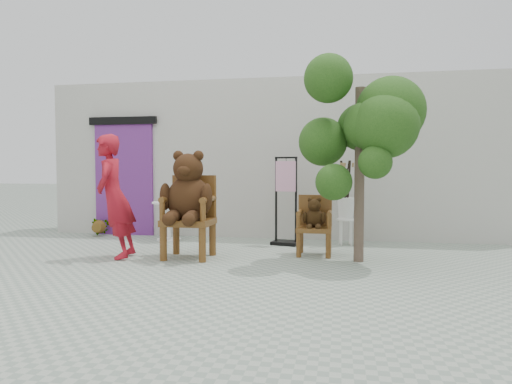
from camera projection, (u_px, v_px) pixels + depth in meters
ground_plane at (246, 268)px, 6.00m from camera, size 60.00×60.00×0.00m
back_wall at (278, 159)px, 8.97m from camera, size 9.00×1.00×3.00m
doorway at (124, 176)px, 9.02m from camera, size 1.40×0.11×2.33m
chair_big at (189, 198)px, 6.66m from camera, size 0.78×0.83×1.58m
chair_small at (314, 220)px, 6.91m from camera, size 0.52×0.47×0.91m
person at (114, 197)px, 6.63m from camera, size 0.55×0.73×1.80m
cafe_table at (169, 216)px, 8.34m from camera, size 0.60×0.60×0.70m
display_stand at (286, 211)px, 7.84m from camera, size 0.51×0.44×1.51m
stool_bucket at (346, 208)px, 7.82m from camera, size 0.32×0.32×1.45m
tree at (368, 124)px, 6.18m from camera, size 1.72×1.21×2.86m
potted_plant at (100, 224)px, 8.91m from camera, size 0.47×0.43×0.44m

